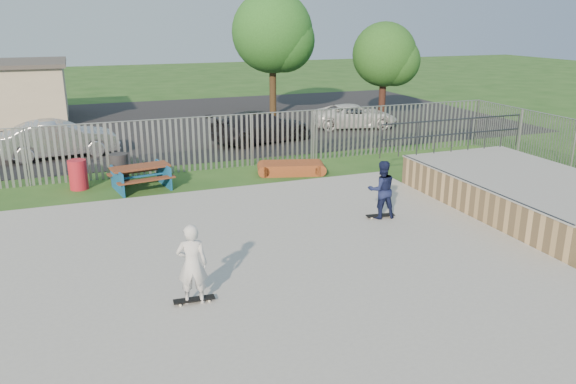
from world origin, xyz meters
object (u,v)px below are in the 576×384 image
object	(u,v)px
car_silver	(59,139)
car_white	(355,116)
funbox	(291,168)
trash_bin_grey	(119,169)
picnic_table	(141,177)
tree_mid	(272,32)
skater_white	(192,264)
trash_bin_red	(78,175)
car_dark	(262,127)
tree_right	(384,55)
skater_navy	(382,190)

from	to	relation	value
car_silver	car_white	size ratio (longest dim) A/B	1.05
funbox	trash_bin_grey	world-z (taller)	trash_bin_grey
picnic_table	tree_mid	xyz separation A→B (m)	(8.79, 12.05, 4.26)
funbox	tree_mid	distance (m)	13.28
tree_mid	picnic_table	bearing A→B (deg)	-126.11
funbox	skater_white	distance (m)	10.18
picnic_table	trash_bin_red	distance (m)	2.07
trash_bin_red	car_white	world-z (taller)	car_white
funbox	trash_bin_red	bearing A→B (deg)	-169.64
trash_bin_red	car_silver	xyz separation A→B (m)	(-0.61, 4.96, 0.27)
car_dark	tree_right	xyz separation A→B (m)	(7.96, 3.12, 2.82)
trash_bin_red	skater_white	size ratio (longest dim) A/B	0.61
car_dark	tree_mid	world-z (taller)	tree_mid
car_white	trash_bin_red	bearing A→B (deg)	128.19
trash_bin_grey	car_silver	size ratio (longest dim) A/B	0.23
car_dark	funbox	bearing A→B (deg)	160.19
trash_bin_red	skater_white	xyz separation A→B (m)	(1.96, -9.33, 0.47)
picnic_table	tree_right	distance (m)	16.73
picnic_table	car_dark	size ratio (longest dim) A/B	0.44
picnic_table	skater_navy	world-z (taller)	skater_navy
trash_bin_grey	skater_navy	xyz separation A→B (m)	(6.44, -6.47, 0.43)
picnic_table	car_white	xyz separation A→B (m)	(11.53, 7.16, 0.22)
car_white	picnic_table	bearing A→B (deg)	134.43
tree_mid	car_white	bearing A→B (deg)	-60.73
picnic_table	skater_navy	bearing A→B (deg)	-54.22
funbox	car_dark	bearing A→B (deg)	98.85
funbox	skater_navy	distance (m)	5.71
car_dark	tree_mid	distance (m)	8.11
tree_mid	skater_navy	world-z (taller)	tree_mid
trash_bin_red	tree_mid	distance (m)	16.16
picnic_table	skater_white	xyz separation A→B (m)	(0.02, -8.62, 0.56)
car_silver	skater_navy	world-z (taller)	skater_navy
picnic_table	skater_navy	xyz separation A→B (m)	(5.83, -5.61, 0.56)
car_white	skater_navy	xyz separation A→B (m)	(-5.71, -12.77, 0.34)
trash_bin_grey	car_white	world-z (taller)	car_white
skater_white	trash_bin_grey	bearing A→B (deg)	-72.78
funbox	tree_right	bearing A→B (deg)	60.71
car_silver	tree_right	distance (m)	17.01
skater_white	trash_bin_red	bearing A→B (deg)	-64.72
picnic_table	skater_white	world-z (taller)	skater_white
picnic_table	skater_white	distance (m)	8.64
picnic_table	tree_right	bearing A→B (deg)	21.51
car_silver	tree_mid	distance (m)	13.59
skater_navy	skater_white	distance (m)	6.54
picnic_table	tree_right	world-z (taller)	tree_right
tree_right	skater_white	bearing A→B (deg)	-128.90
picnic_table	car_white	size ratio (longest dim) A/B	0.49
funbox	car_white	size ratio (longest dim) A/B	0.52
car_white	tree_right	size ratio (longest dim) A/B	0.82
car_dark	skater_white	world-z (taller)	skater_white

